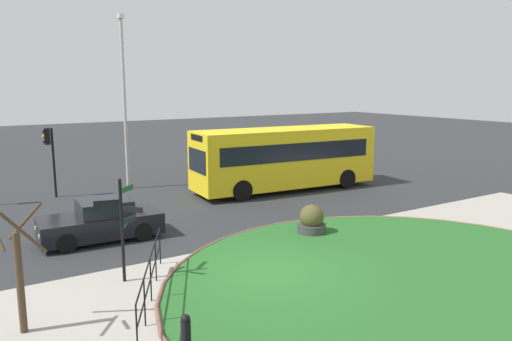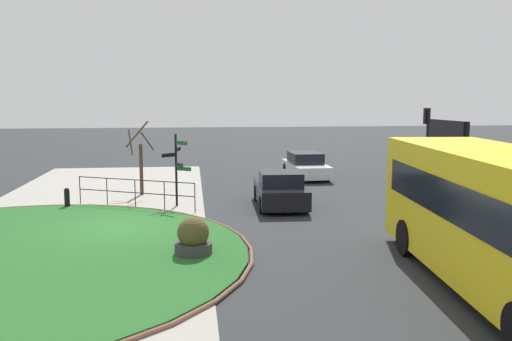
{
  "view_description": "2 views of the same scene",
  "coord_description": "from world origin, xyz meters",
  "px_view_note": "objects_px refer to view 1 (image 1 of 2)",
  "views": [
    {
      "loc": [
        -7.36,
        -11.21,
        5.44
      ],
      "look_at": [
        1.77,
        3.38,
        2.39
      ],
      "focal_mm": 34.56,
      "sensor_mm": 36.0,
      "label": 1
    },
    {
      "loc": [
        18.17,
        2.33,
        4.4
      ],
      "look_at": [
        2.42,
        4.2,
        2.23
      ],
      "focal_mm": 38.28,
      "sensor_mm": 36.0,
      "label": 2
    }
  ],
  "objects_px": {
    "bus_yellow": "(285,157)",
    "car_near_lane": "(101,222)",
    "signpost_directional": "(123,222)",
    "traffic_light_far": "(49,147)",
    "bollard_foreground": "(186,333)",
    "lamppost_tall": "(124,98)",
    "planter_near_signpost": "(312,222)",
    "street_tree_bare": "(18,269)"
  },
  "relations": [
    {
      "from": "bus_yellow",
      "to": "car_near_lane",
      "type": "height_order",
      "value": "bus_yellow"
    },
    {
      "from": "lamppost_tall",
      "to": "car_near_lane",
      "type": "bearing_deg",
      "value": -113.65
    },
    {
      "from": "signpost_directional",
      "to": "lamppost_tall",
      "type": "bearing_deg",
      "value": 71.93
    },
    {
      "from": "signpost_directional",
      "to": "bus_yellow",
      "type": "xyz_separation_m",
      "value": [
        10.71,
        7.46,
        -0.01
      ]
    },
    {
      "from": "car_near_lane",
      "to": "traffic_light_far",
      "type": "relative_size",
      "value": 1.24
    },
    {
      "from": "lamppost_tall",
      "to": "signpost_directional",
      "type": "bearing_deg",
      "value": -108.07
    },
    {
      "from": "bus_yellow",
      "to": "planter_near_signpost",
      "type": "relative_size",
      "value": 8.65
    },
    {
      "from": "signpost_directional",
      "to": "car_near_lane",
      "type": "distance_m",
      "value": 4.25
    },
    {
      "from": "bollard_foreground",
      "to": "planter_near_signpost",
      "type": "relative_size",
      "value": 0.74
    },
    {
      "from": "traffic_light_far",
      "to": "planter_near_signpost",
      "type": "distance_m",
      "value": 13.42
    },
    {
      "from": "bus_yellow",
      "to": "lamppost_tall",
      "type": "distance_m",
      "value": 8.72
    },
    {
      "from": "car_near_lane",
      "to": "traffic_light_far",
      "type": "distance_m",
      "value": 8.08
    },
    {
      "from": "bollard_foreground",
      "to": "street_tree_bare",
      "type": "relative_size",
      "value": 0.25
    },
    {
      "from": "bus_yellow",
      "to": "car_near_lane",
      "type": "relative_size",
      "value": 2.34
    },
    {
      "from": "signpost_directional",
      "to": "bollard_foreground",
      "type": "bearing_deg",
      "value": -91.16
    },
    {
      "from": "signpost_directional",
      "to": "traffic_light_far",
      "type": "bearing_deg",
      "value": 89.1
    },
    {
      "from": "signpost_directional",
      "to": "lamppost_tall",
      "type": "distance_m",
      "value": 13.01
    },
    {
      "from": "bollard_foreground",
      "to": "traffic_light_far",
      "type": "bearing_deg",
      "value": 89.03
    },
    {
      "from": "street_tree_bare",
      "to": "lamppost_tall",
      "type": "bearing_deg",
      "value": 63.85
    },
    {
      "from": "traffic_light_far",
      "to": "bollard_foreground",
      "type": "bearing_deg",
      "value": 96.93
    },
    {
      "from": "signpost_directional",
      "to": "bollard_foreground",
      "type": "distance_m",
      "value": 4.5
    },
    {
      "from": "signpost_directional",
      "to": "traffic_light_far",
      "type": "distance_m",
      "value": 11.99
    },
    {
      "from": "bus_yellow",
      "to": "car_near_lane",
      "type": "distance_m",
      "value": 10.85
    },
    {
      "from": "bollard_foreground",
      "to": "car_near_lane",
      "type": "height_order",
      "value": "car_near_lane"
    },
    {
      "from": "street_tree_bare",
      "to": "planter_near_signpost",
      "type": "bearing_deg",
      "value": 13.06
    },
    {
      "from": "bus_yellow",
      "to": "signpost_directional",
      "type": "bearing_deg",
      "value": 38.96
    },
    {
      "from": "planter_near_signpost",
      "to": "street_tree_bare",
      "type": "relative_size",
      "value": 0.34
    },
    {
      "from": "signpost_directional",
      "to": "bus_yellow",
      "type": "relative_size",
      "value": 0.3
    },
    {
      "from": "signpost_directional",
      "to": "car_near_lane",
      "type": "xyz_separation_m",
      "value": [
        0.45,
        4.09,
        -1.06
      ]
    },
    {
      "from": "bollard_foreground",
      "to": "street_tree_bare",
      "type": "distance_m",
      "value": 3.93
    },
    {
      "from": "signpost_directional",
      "to": "lamppost_tall",
      "type": "xyz_separation_m",
      "value": [
        3.93,
        12.04,
        2.99
      ]
    },
    {
      "from": "lamppost_tall",
      "to": "bollard_foreground",
      "type": "bearing_deg",
      "value": -103.8
    },
    {
      "from": "bus_yellow",
      "to": "car_near_lane",
      "type": "xyz_separation_m",
      "value": [
        -10.26,
        -3.37,
        -1.05
      ]
    },
    {
      "from": "car_near_lane",
      "to": "lamppost_tall",
      "type": "distance_m",
      "value": 9.57
    },
    {
      "from": "traffic_light_far",
      "to": "planter_near_signpost",
      "type": "height_order",
      "value": "traffic_light_far"
    },
    {
      "from": "car_near_lane",
      "to": "bus_yellow",
      "type": "bearing_deg",
      "value": -159.54
    },
    {
      "from": "bollard_foreground",
      "to": "planter_near_signpost",
      "type": "distance_m",
      "value": 8.67
    },
    {
      "from": "bollard_foreground",
      "to": "lamppost_tall",
      "type": "height_order",
      "value": "lamppost_tall"
    },
    {
      "from": "bollard_foreground",
      "to": "street_tree_bare",
      "type": "bearing_deg",
      "value": 136.12
    },
    {
      "from": "car_near_lane",
      "to": "street_tree_bare",
      "type": "distance_m",
      "value": 6.7
    },
    {
      "from": "signpost_directional",
      "to": "bus_yellow",
      "type": "bearing_deg",
      "value": 34.85
    },
    {
      "from": "car_near_lane",
      "to": "traffic_light_far",
      "type": "bearing_deg",
      "value": -85.81
    }
  ]
}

